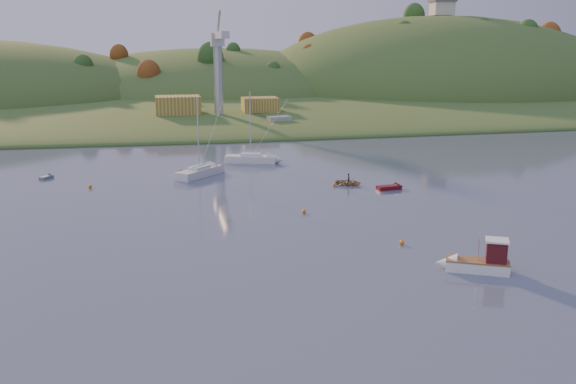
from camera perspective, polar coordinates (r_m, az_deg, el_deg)
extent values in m
plane|color=#323B52|center=(47.41, 6.63, -12.65)|extent=(500.00, 500.00, 0.00)
cube|color=#2E4B1E|center=(271.49, -8.92, 8.78)|extent=(620.00, 220.00, 1.50)
ellipsoid|color=#2E4B1E|center=(206.85, -7.94, 7.45)|extent=(640.00, 150.00, 7.00)
ellipsoid|color=#2E4B1E|center=(252.33, -6.38, 8.53)|extent=(140.00, 120.00, 36.00)
ellipsoid|color=#2E4B1E|center=(260.13, 13.15, 8.41)|extent=(150.00, 130.00, 60.00)
cube|color=beige|center=(259.57, 13.54, 15.57)|extent=(8.00, 6.00, 5.00)
cube|color=#595960|center=(259.74, 13.58, 16.27)|extent=(9.00, 7.00, 1.50)
cube|color=slate|center=(164.59, -5.14, 6.46)|extent=(42.00, 16.00, 2.40)
cube|color=olive|center=(164.22, -9.76, 7.57)|extent=(11.00, 8.00, 4.80)
cube|color=olive|center=(167.32, -2.50, 7.71)|extent=(9.00, 7.00, 4.00)
cylinder|color=#B7B7BC|center=(161.40, -6.21, 9.94)|extent=(2.20, 2.20, 18.00)
cube|color=#B7B7BC|center=(161.13, -6.29, 13.31)|extent=(3.20, 3.20, 3.20)
cube|color=#B7B7BC|center=(152.18, -5.96, 13.70)|extent=(1.80, 18.00, 1.60)
cube|color=#B7B7BC|center=(166.11, -6.48, 13.65)|extent=(1.80, 10.00, 1.60)
cube|color=white|center=(61.78, 16.48, -6.32)|extent=(5.95, 4.31, 1.01)
cone|color=white|center=(61.71, 13.85, -6.18)|extent=(2.66, 2.69, 2.03)
cube|color=brown|center=(61.61, 16.51, -5.86)|extent=(5.97, 4.35, 0.14)
cube|color=#491114|center=(61.39, 18.04, -5.06)|extent=(2.36, 2.31, 2.03)
cube|color=white|center=(61.08, 18.11, -4.11)|extent=(2.66, 2.61, 0.17)
cylinder|color=silver|center=(61.19, 16.59, -4.68)|extent=(0.10, 0.10, 2.70)
cube|color=silver|center=(101.07, -7.89, 1.73)|extent=(7.94, 8.28, 1.21)
cube|color=silver|center=(100.94, -7.90, 2.09)|extent=(3.71, 3.78, 0.77)
cylinder|color=silver|center=(100.04, -8.00, 5.17)|extent=(0.18, 0.18, 11.04)
cylinder|color=silver|center=(100.90, -7.91, 2.23)|extent=(2.49, 2.68, 0.12)
cylinder|color=silver|center=(100.88, -7.91, 2.29)|extent=(2.36, 2.51, 0.36)
cube|color=silver|center=(111.70, -3.33, 2.93)|extent=(9.23, 5.31, 1.22)
cube|color=silver|center=(111.58, -3.33, 3.27)|extent=(3.78, 2.94, 0.77)
cylinder|color=silver|center=(110.76, -3.37, 6.06)|extent=(0.18, 0.18, 11.05)
cylinder|color=silver|center=(111.54, -3.34, 3.39)|extent=(3.39, 1.23, 0.12)
cylinder|color=silver|center=(111.52, -3.34, 3.44)|extent=(3.05, 1.32, 0.36)
imported|color=tan|center=(94.63, 5.41, 0.87)|extent=(4.62, 4.07, 0.79)
imported|color=black|center=(94.56, 5.41, 1.07)|extent=(0.54, 0.63, 1.46)
cube|color=#510B11|center=(92.38, 8.95, 0.39)|extent=(3.60, 1.85, 0.57)
cone|color=#510B11|center=(93.21, 9.88, 0.47)|extent=(1.39, 1.53, 1.38)
cube|color=slate|center=(105.40, -20.69, 1.24)|extent=(2.06, 2.38, 0.40)
cone|color=slate|center=(106.19, -20.29, 1.35)|extent=(1.24, 1.19, 0.98)
cube|color=#4E5567|center=(152.91, -0.80, 5.84)|extent=(13.32, 7.41, 1.62)
cube|color=#B7B7BC|center=(152.74, -0.80, 6.34)|extent=(5.90, 3.92, 2.16)
sphere|color=orange|center=(67.78, 10.08, -4.45)|extent=(0.50, 0.50, 0.50)
sphere|color=orange|center=(93.59, 4.15, 0.66)|extent=(0.50, 0.50, 0.50)
sphere|color=orange|center=(96.45, -17.19, 0.48)|extent=(0.50, 0.50, 0.50)
sphere|color=orange|center=(104.89, -9.54, 1.89)|extent=(0.50, 0.50, 0.50)
sphere|color=orange|center=(78.74, 1.42, -1.73)|extent=(0.50, 0.50, 0.50)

